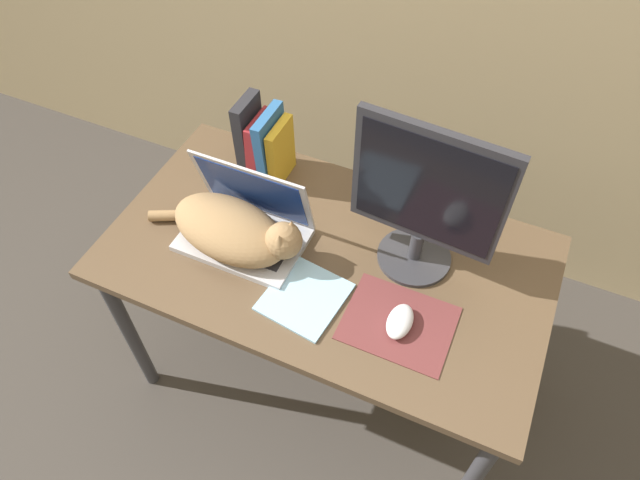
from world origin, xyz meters
name	(u,v)px	position (x,y,z in m)	size (l,w,h in m)	color
ground_plane	(284,454)	(0.00, 0.00, 0.00)	(12.00, 12.00, 0.00)	#3D3833
desk	(326,271)	(0.00, 0.34, 0.62)	(1.23, 0.69, 0.70)	brown
laptop	(246,225)	(-0.23, 0.32, 0.75)	(0.34, 0.23, 0.24)	#B7B7BC
cat	(235,230)	(-0.24, 0.27, 0.77)	(0.48, 0.25, 0.14)	#99754C
external_monitor	(426,200)	(0.23, 0.43, 0.94)	(0.39, 0.20, 0.45)	#333338
mousepad	(398,323)	(0.26, 0.22, 0.70)	(0.27, 0.22, 0.00)	brown
computer_mouse	(400,321)	(0.26, 0.21, 0.72)	(0.06, 0.11, 0.03)	silver
book_row	(264,144)	(-0.30, 0.57, 0.81)	(0.14, 0.15, 0.26)	#232328
notepad	(305,297)	(0.01, 0.19, 0.71)	(0.22, 0.23, 0.01)	#99C6E0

